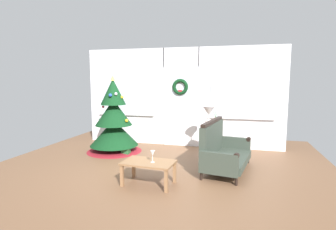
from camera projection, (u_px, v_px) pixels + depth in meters
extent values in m
plane|color=brown|center=(158.00, 170.00, 5.21)|extent=(6.76, 6.76, 0.00)
cube|color=white|center=(127.00, 96.00, 7.43)|extent=(2.15, 0.08, 2.55)
cube|color=white|center=(241.00, 98.00, 6.67)|extent=(2.15, 0.08, 2.55)
cube|color=white|center=(181.00, 57.00, 6.92)|extent=(0.94, 0.08, 0.50)
cube|color=silver|center=(181.00, 107.00, 7.05)|extent=(0.90, 0.05, 2.05)
cube|color=white|center=(180.00, 129.00, 7.10)|extent=(0.78, 0.02, 0.80)
cube|color=silver|center=(180.00, 93.00, 6.98)|extent=(0.78, 0.01, 1.10)
cube|color=silver|center=(126.00, 94.00, 7.37)|extent=(1.50, 0.01, 1.10)
cube|color=silver|center=(241.00, 95.00, 6.61)|extent=(1.50, 0.01, 1.10)
cube|color=silver|center=(126.00, 115.00, 7.43)|extent=(1.59, 0.06, 0.03)
cube|color=silver|center=(241.00, 118.00, 6.67)|extent=(1.59, 0.06, 0.03)
torus|color=black|center=(180.00, 87.00, 6.92)|extent=(0.41, 0.09, 0.41)
cube|color=red|center=(180.00, 92.00, 6.93)|extent=(0.10, 0.02, 0.10)
cylinder|color=#4C331E|center=(114.00, 147.00, 6.57)|extent=(0.10, 0.10, 0.23)
cone|color=maroon|center=(114.00, 149.00, 6.58)|extent=(1.32, 1.32, 0.10)
cone|color=#0F3819|center=(114.00, 133.00, 6.52)|extent=(1.15, 1.15, 0.62)
cone|color=#0F3819|center=(114.00, 112.00, 6.46)|extent=(0.88, 0.88, 0.62)
cone|color=#0F3819|center=(113.00, 92.00, 6.40)|extent=(0.60, 0.60, 0.62)
cone|color=#E0BC4C|center=(113.00, 78.00, 6.36)|extent=(0.12, 0.12, 0.12)
sphere|color=red|center=(108.00, 120.00, 6.83)|extent=(0.06, 0.06, 0.06)
sphere|color=gold|center=(122.00, 97.00, 6.35)|extent=(0.07, 0.07, 0.07)
sphere|color=silver|center=(99.00, 119.00, 6.50)|extent=(0.05, 0.05, 0.05)
sphere|color=#264CB2|center=(110.00, 95.00, 6.16)|extent=(0.08, 0.08, 0.08)
sphere|color=red|center=(103.00, 107.00, 6.54)|extent=(0.06, 0.06, 0.06)
sphere|color=gold|center=(127.00, 121.00, 6.30)|extent=(0.08, 0.08, 0.08)
sphere|color=silver|center=(116.00, 94.00, 6.22)|extent=(0.07, 0.07, 0.07)
cylinder|color=black|center=(236.00, 181.00, 4.43)|extent=(0.05, 0.05, 0.14)
cylinder|color=black|center=(248.00, 160.00, 5.63)|extent=(0.05, 0.05, 0.14)
cylinder|color=black|center=(201.00, 176.00, 4.67)|extent=(0.05, 0.05, 0.14)
cylinder|color=black|center=(220.00, 156.00, 5.88)|extent=(0.05, 0.05, 0.14)
cube|color=#384238|center=(227.00, 160.00, 5.14)|extent=(0.93, 1.38, 0.14)
cube|color=#384238|center=(212.00, 139.00, 5.21)|extent=(0.34, 1.28, 0.62)
cube|color=black|center=(212.00, 122.00, 5.17)|extent=(0.29, 1.25, 0.06)
cube|color=#384238|center=(218.00, 164.00, 4.50)|extent=(0.67, 0.20, 0.38)
cylinder|color=black|center=(236.00, 156.00, 4.36)|extent=(0.10, 0.10, 0.09)
cube|color=#384238|center=(234.00, 146.00, 5.74)|extent=(0.67, 0.20, 0.38)
cylinder|color=black|center=(249.00, 139.00, 5.60)|extent=(0.10, 0.10, 0.09)
cylinder|color=#8E6642|center=(211.00, 127.00, 6.05)|extent=(0.48, 0.48, 0.02)
cylinder|color=#8E6642|center=(211.00, 142.00, 6.10)|extent=(0.07, 0.07, 0.67)
cube|color=#8E6642|center=(217.00, 156.00, 6.10)|extent=(0.20, 0.05, 0.04)
cube|color=#8E6642|center=(207.00, 154.00, 6.29)|extent=(0.14, 0.20, 0.04)
cube|color=#8E6642|center=(206.00, 157.00, 6.02)|extent=(0.14, 0.20, 0.04)
sphere|color=silver|center=(209.00, 122.00, 6.09)|extent=(0.16, 0.16, 0.16)
cylinder|color=silver|center=(209.00, 116.00, 6.08)|extent=(0.02, 0.02, 0.06)
cone|color=silver|center=(209.00, 111.00, 6.06)|extent=(0.28, 0.28, 0.20)
cylinder|color=tan|center=(215.00, 123.00, 5.96)|extent=(0.09, 0.09, 0.16)
sphere|color=tan|center=(215.00, 120.00, 5.95)|extent=(0.10, 0.10, 0.10)
cylinder|color=#4C7042|center=(215.00, 115.00, 5.94)|extent=(0.07, 0.01, 0.17)
cylinder|color=#4C7042|center=(215.00, 115.00, 5.94)|extent=(0.01, 0.01, 0.18)
cylinder|color=#4C7042|center=(216.00, 115.00, 5.93)|extent=(0.07, 0.01, 0.17)
cube|color=#8E6642|center=(149.00, 162.00, 4.44)|extent=(0.87, 0.58, 0.03)
cube|color=#8E6642|center=(122.00, 176.00, 4.38)|extent=(0.05, 0.05, 0.36)
cube|color=#8E6642|center=(166.00, 181.00, 4.14)|extent=(0.05, 0.05, 0.36)
cube|color=#8E6642|center=(134.00, 167.00, 4.79)|extent=(0.05, 0.05, 0.36)
cube|color=#8E6642|center=(175.00, 172.00, 4.55)|extent=(0.05, 0.05, 0.36)
cylinder|color=silver|center=(153.00, 162.00, 4.40)|extent=(0.06, 0.06, 0.01)
cylinder|color=silver|center=(153.00, 159.00, 4.39)|extent=(0.01, 0.01, 0.10)
cone|color=silver|center=(153.00, 153.00, 4.38)|extent=(0.08, 0.08, 0.09)
cube|color=#266633|center=(126.00, 150.00, 6.29)|extent=(0.18, 0.16, 0.18)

